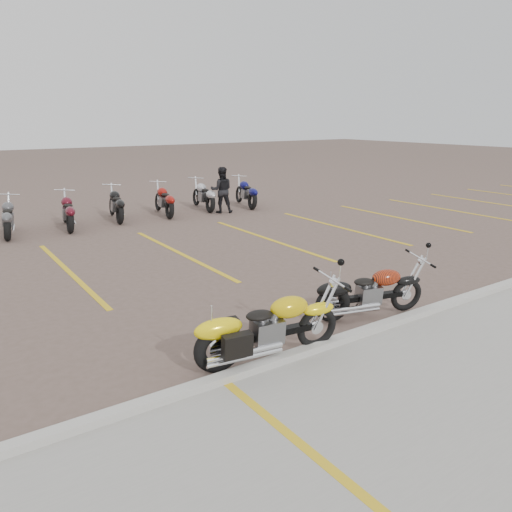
{
  "coord_description": "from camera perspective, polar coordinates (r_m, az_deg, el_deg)",
  "views": [
    {
      "loc": [
        -5.18,
        -6.96,
        3.29
      ],
      "look_at": [
        -0.08,
        0.54,
        0.75
      ],
      "focal_mm": 35.0,
      "sensor_mm": 36.0,
      "label": 1
    }
  ],
  "objects": [
    {
      "name": "ground",
      "position": [
        9.28,
        2.28,
        -5.13
      ],
      "size": [
        100.0,
        100.0,
        0.0
      ],
      "primitive_type": "plane",
      "color": "brown",
      "rests_on": "ground"
    },
    {
      "name": "concrete_apron",
      "position": [
        6.61,
        27.16,
        -16.06
      ],
      "size": [
        60.0,
        5.0,
        0.01
      ],
      "primitive_type": "cube",
      "color": "#9E9B93",
      "rests_on": "ground"
    },
    {
      "name": "curb",
      "position": [
        7.87,
        11.08,
        -8.91
      ],
      "size": [
        60.0,
        0.18,
        0.12
      ],
      "primitive_type": "cube",
      "color": "#ADAAA3",
      "rests_on": "ground"
    },
    {
      "name": "parking_stripes",
      "position": [
        12.56,
        -8.63,
        0.29
      ],
      "size": [
        38.0,
        5.5,
        0.01
      ],
      "primitive_type": null,
      "color": "gold",
      "rests_on": "ground"
    },
    {
      "name": "apron_stripe",
      "position": [
        5.01,
        12.79,
        -25.68
      ],
      "size": [
        0.12,
        5.0,
        0.0
      ],
      "primitive_type": "cube",
      "color": "gold",
      "rests_on": "concrete_apron"
    },
    {
      "name": "yellow_cruiser",
      "position": [
        6.94,
        1.04,
        -8.5
      ],
      "size": [
        2.21,
        0.47,
        0.91
      ],
      "rotation": [
        0.09,
        0.0,
        -0.13
      ],
      "color": "black",
      "rests_on": "ground"
    },
    {
      "name": "flame_cruiser",
      "position": [
        8.63,
        12.56,
        -4.23
      ],
      "size": [
        1.97,
        0.68,
        0.83
      ],
      "rotation": [
        0.1,
        0.0,
        -0.28
      ],
      "color": "black",
      "rests_on": "ground"
    },
    {
      "name": "person_b",
      "position": [
        17.7,
        -3.96,
        7.54
      ],
      "size": [
        0.97,
        0.9,
        1.61
      ],
      "primitive_type": "imported",
      "rotation": [
        0.0,
        0.0,
        2.67
      ],
      "color": "black",
      "rests_on": "ground"
    },
    {
      "name": "bg_bike_row",
      "position": [
        16.3,
        -23.92,
        4.62
      ],
      "size": [
        15.8,
        2.08,
        1.1
      ],
      "color": "black",
      "rests_on": "ground"
    }
  ]
}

